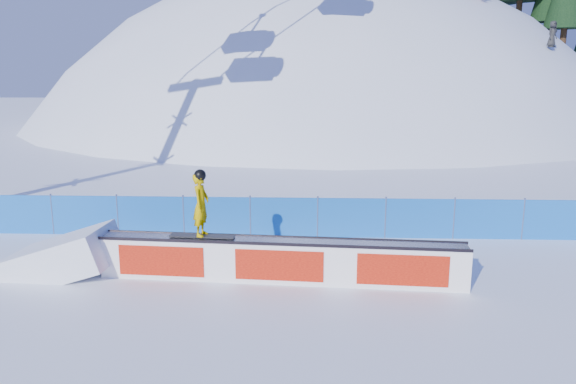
{
  "coord_description": "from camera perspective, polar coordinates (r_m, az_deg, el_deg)",
  "views": [
    {
      "loc": [
        -1.24,
        -11.56,
        4.97
      ],
      "look_at": [
        -1.8,
        2.66,
        1.78
      ],
      "focal_mm": 35.0,
      "sensor_mm": 36.0,
      "label": 1
    }
  ],
  "objects": [
    {
      "name": "ground",
      "position": [
        12.65,
        7.85,
        -10.64
      ],
      "size": [
        160.0,
        160.0,
        0.0
      ],
      "primitive_type": "plane",
      "color": "white",
      "rests_on": "ground"
    },
    {
      "name": "snow_hill",
      "position": [
        58.29,
        3.36,
        -10.61
      ],
      "size": [
        64.0,
        64.0,
        64.0
      ],
      "color": "white",
      "rests_on": "ground"
    },
    {
      "name": "safety_fence",
      "position": [
        16.69,
        6.46,
        -2.63
      ],
      "size": [
        22.05,
        0.05,
        1.3
      ],
      "color": "blue",
      "rests_on": "ground"
    },
    {
      "name": "rail_box",
      "position": [
        13.3,
        -0.76,
        -6.97
      ],
      "size": [
        8.66,
        1.22,
        1.04
      ],
      "rotation": [
        0.0,
        0.0,
        -0.07
      ],
      "color": "white",
      "rests_on": "ground"
    },
    {
      "name": "snow_ramp",
      "position": [
        15.09,
        -21.76,
        -7.55
      ],
      "size": [
        2.74,
        1.82,
        1.64
      ],
      "primitive_type": null,
      "rotation": [
        0.0,
        -0.31,
        -0.07
      ],
      "color": "white",
      "rests_on": "ground"
    },
    {
      "name": "snowboarder",
      "position": [
        13.27,
        -8.83,
        -1.2
      ],
      "size": [
        1.57,
        0.6,
        1.62
      ],
      "rotation": [
        0.0,
        0.0,
        1.41
      ],
      "color": "black",
      "rests_on": "rail_box"
    }
  ]
}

